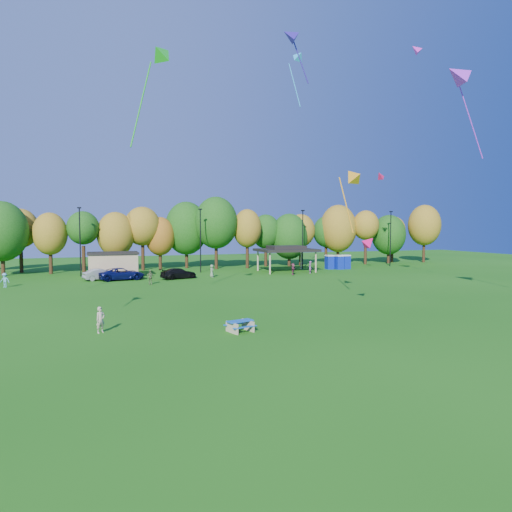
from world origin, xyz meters
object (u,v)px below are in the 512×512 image
object	(u,v)px
car_b	(101,274)
car_d	(179,273)
kite_flyer	(100,320)
porta_potties	(338,262)
car_c	(122,274)
picnic_table	(240,325)

from	to	relation	value
car_b	car_d	bearing A→B (deg)	-117.90
car_d	kite_flyer	bearing A→B (deg)	143.21
car_b	car_d	size ratio (longest dim) A/B	0.91
porta_potties	kite_flyer	size ratio (longest dim) A/B	2.29
kite_flyer	car_d	distance (m)	29.16
kite_flyer	car_c	distance (m)	28.61
car_c	car_d	distance (m)	6.89
car_b	car_d	xyz separation A→B (m)	(9.22, -1.70, -0.02)
kite_flyer	car_d	xyz separation A→B (m)	(9.57, 27.54, -0.15)
picnic_table	car_b	size ratio (longest dim) A/B	0.46
kite_flyer	car_c	world-z (taller)	kite_flyer
car_c	car_d	size ratio (longest dim) A/B	1.18
porta_potties	car_d	world-z (taller)	porta_potties
porta_potties	car_c	size ratio (longest dim) A/B	0.69
car_b	picnic_table	bearing A→B (deg)	176.53
car_d	porta_potties	bearing A→B (deg)	-97.07
car_d	picnic_table	bearing A→B (deg)	159.86
car_b	car_c	xyz separation A→B (m)	(2.39, -0.77, 0.06)
kite_flyer	car_d	world-z (taller)	kite_flyer
car_c	car_d	xyz separation A→B (m)	(6.83, -0.93, -0.08)
picnic_table	car_c	xyz separation A→B (m)	(-5.52, 31.06, 0.34)
car_c	picnic_table	bearing A→B (deg)	-179.08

